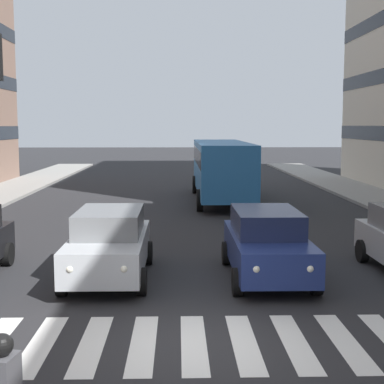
% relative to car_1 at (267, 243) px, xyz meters
% --- Properties ---
extents(ground_plane, '(180.00, 180.00, 0.00)m').
position_rel_car_1_xyz_m(ground_plane, '(1.97, 4.28, -0.89)').
color(ground_plane, '#262628').
extents(crosswalk_markings, '(9.45, 2.80, 0.01)m').
position_rel_car_1_xyz_m(crosswalk_markings, '(1.97, 4.28, -0.88)').
color(crosswalk_markings, silver).
rests_on(crosswalk_markings, ground_plane).
extents(car_1, '(2.02, 4.44, 1.72)m').
position_rel_car_1_xyz_m(car_1, '(0.00, 0.00, 0.00)').
color(car_1, navy).
rests_on(car_1, ground_plane).
extents(car_2, '(2.02, 4.44, 1.72)m').
position_rel_car_1_xyz_m(car_2, '(3.97, -0.08, 0.00)').
color(car_2, '#B2B7BC').
rests_on(car_2, ground_plane).
extents(bus_behind_traffic, '(2.78, 10.50, 3.00)m').
position_rel_car_1_xyz_m(bus_behind_traffic, '(0.00, -14.79, 0.97)').
color(bus_behind_traffic, '#286BAD').
rests_on(bus_behind_traffic, ground_plane).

